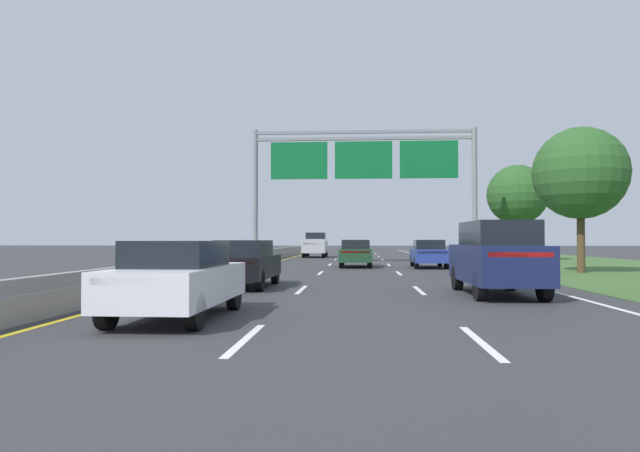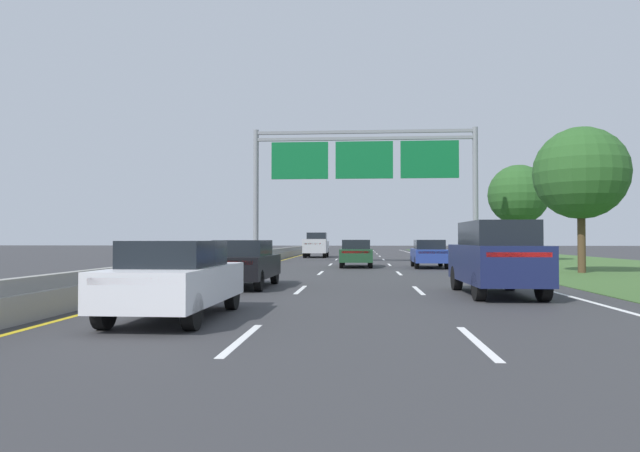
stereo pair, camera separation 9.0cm
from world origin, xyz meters
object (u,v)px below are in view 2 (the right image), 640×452
car_navy_right_lane_suv (496,257)px  car_black_left_lane_sedan (244,263)px  car_darkgreen_centre_lane_sedan (356,253)px  roadside_tree_mid (581,173)px  roadside_tree_far (518,195)px  car_blue_right_lane_sedan (429,253)px  car_white_left_lane_sedan (176,278)px  overhead_sign_gantry (364,167)px  pickup_truck_silver (316,245)px

car_navy_right_lane_suv → car_black_left_lane_sedan: bearing=73.3°
car_darkgreen_centre_lane_sedan → car_navy_right_lane_suv: (4.12, -16.41, 0.28)m
car_darkgreen_centre_lane_sedan → roadside_tree_mid: roadside_tree_mid is taller
car_darkgreen_centre_lane_sedan → roadside_tree_far: 16.52m
car_darkgreen_centre_lane_sedan → car_blue_right_lane_sedan: (4.11, -0.56, 0.00)m
car_white_left_lane_sedan → car_blue_right_lane_sedan: bearing=-19.2°
overhead_sign_gantry → pickup_truck_silver: bearing=108.6°
overhead_sign_gantry → car_navy_right_lane_suv: size_ratio=3.19×
car_black_left_lane_sedan → car_blue_right_lane_sedan: size_ratio=1.00×
car_darkgreen_centre_lane_sedan → pickup_truck_silver: bearing=11.6°
car_white_left_lane_sedan → roadside_tree_far: size_ratio=0.62×
car_black_left_lane_sedan → roadside_tree_mid: 17.33m
car_darkgreen_centre_lane_sedan → roadside_tree_mid: 12.54m
car_navy_right_lane_suv → roadside_tree_far: roadside_tree_far is taller
car_darkgreen_centre_lane_sedan → car_navy_right_lane_suv: car_navy_right_lane_suv is taller
pickup_truck_silver → car_darkgreen_centre_lane_sedan: 17.99m
car_white_left_lane_sedan → pickup_truck_silver: bearing=0.8°
car_black_left_lane_sedan → roadside_tree_mid: roadside_tree_mid is taller
roadside_tree_mid → car_navy_right_lane_suv: bearing=-120.5°
car_white_left_lane_sedan → car_navy_right_lane_suv: bearing=-54.5°
overhead_sign_gantry → car_black_left_lane_sedan: overhead_sign_gantry is taller
pickup_truck_silver → car_navy_right_lane_suv: 34.90m
car_navy_right_lane_suv → roadside_tree_far: 28.34m
pickup_truck_silver → overhead_sign_gantry: bearing=-161.7°
car_blue_right_lane_sedan → roadside_tree_far: bearing=-34.5°
car_black_left_lane_sedan → car_navy_right_lane_suv: 8.08m
pickup_truck_silver → roadside_tree_far: 17.68m
overhead_sign_gantry → car_navy_right_lane_suv: (3.61, -21.61, -5.37)m
overhead_sign_gantry → car_darkgreen_centre_lane_sedan: bearing=-95.6°
pickup_truck_silver → car_black_left_lane_sedan: (0.03, -31.80, -0.26)m
pickup_truck_silver → roadside_tree_mid: size_ratio=0.78×
overhead_sign_gantry → roadside_tree_mid: (10.18, -10.46, -1.74)m
roadside_tree_mid → roadside_tree_far: roadside_tree_far is taller
roadside_tree_mid → car_black_left_lane_sedan: bearing=-148.1°
pickup_truck_silver → car_blue_right_lane_sedan: (7.78, -18.16, -0.26)m
car_white_left_lane_sedan → car_darkgreen_centre_lane_sedan: bearing=-8.5°
car_black_left_lane_sedan → roadside_tree_far: (15.70, 24.71, 4.11)m
car_navy_right_lane_suv → car_blue_right_lane_sedan: size_ratio=1.06×
overhead_sign_gantry → roadside_tree_far: size_ratio=2.10×
pickup_truck_silver → car_white_left_lane_sedan: size_ratio=1.23×
car_black_left_lane_sedan → car_darkgreen_centre_lane_sedan: same height
roadside_tree_far → overhead_sign_gantry: bearing=-155.3°
car_black_left_lane_sedan → car_navy_right_lane_suv: size_ratio=0.94×
car_white_left_lane_sedan → car_navy_right_lane_suv: 9.27m
car_white_left_lane_sedan → overhead_sign_gantry: bearing=-7.9°
roadside_tree_far → pickup_truck_silver: bearing=155.8°
overhead_sign_gantry → roadside_tree_far: (11.55, 5.32, -1.53)m
car_darkgreen_centre_lane_sedan → car_navy_right_lane_suv: bearing=-166.1°
pickup_truck_silver → roadside_tree_mid: bearing=-148.2°
roadside_tree_far → car_white_left_lane_sedan: bearing=-115.7°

